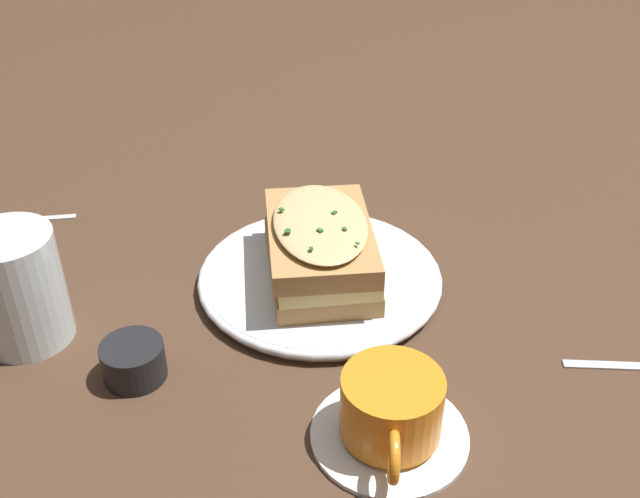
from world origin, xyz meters
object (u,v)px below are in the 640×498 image
object	(u,v)px
sandwich	(320,247)
water_glass	(18,288)
dinner_plate	(320,278)
condiment_pot	(134,361)
teacup_with_saucer	(391,414)

from	to	relation	value
sandwich	water_glass	distance (m)	0.27
dinner_plate	condiment_pot	size ratio (longest dim) A/B	4.48
sandwich	teacup_with_saucer	bearing A→B (deg)	7.13
dinner_plate	teacup_with_saucer	world-z (taller)	teacup_with_saucer
sandwich	teacup_with_saucer	size ratio (longest dim) A/B	1.26
water_glass	dinner_plate	bearing A→B (deg)	98.29
sandwich	teacup_with_saucer	distance (m)	0.20
sandwich	water_glass	world-z (taller)	water_glass
sandwich	water_glass	size ratio (longest dim) A/B	1.51
sandwich	condiment_pot	distance (m)	0.20
water_glass	sandwich	bearing A→B (deg)	97.92
sandwich	condiment_pot	xyz separation A→B (m)	(0.10, -0.17, -0.03)
teacup_with_saucer	water_glass	world-z (taller)	water_glass
dinner_plate	condiment_pot	bearing A→B (deg)	-58.57
condiment_pot	sandwich	bearing A→B (deg)	121.03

